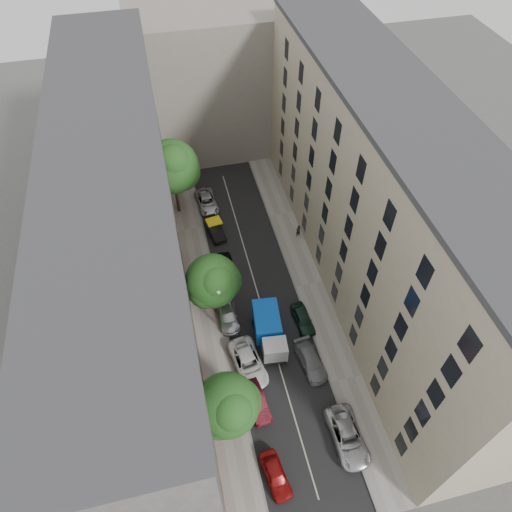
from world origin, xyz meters
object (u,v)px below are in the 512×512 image
object	(u,v)px
car_left_3	(228,315)
car_left_6	(207,202)
car_left_4	(225,269)
car_left_0	(276,475)
car_right_2	(303,319)
car_right_1	(311,361)
car_left_5	(215,228)
pedestrian	(298,231)
car_left_1	(256,401)
tree_mid	(214,282)
lamp_post	(220,307)
tarp_truck	(269,330)
car_left_2	(248,363)
tree_far	(173,168)
car_right_0	(347,437)
tree_near	(229,407)

from	to	relation	value
car_left_3	car_left_6	world-z (taller)	car_left_6
car_left_4	car_left_0	bearing A→B (deg)	-82.00
car_right_2	car_right_1	bearing A→B (deg)	-101.58
car_left_6	car_right_2	xyz separation A→B (m)	(6.39, -18.94, -0.02)
car_left_5	pedestrian	bearing A→B (deg)	-26.35
car_left_1	car_left_5	xyz separation A→B (m)	(0.09, 21.27, 0.02)
car_left_1	car_left_6	bearing A→B (deg)	82.54
car_left_0	tree_mid	distance (m)	17.00
car_left_0	car_left_3	world-z (taller)	car_left_0
lamp_post	car_right_2	bearing A→B (deg)	-7.04
car_left_1	lamp_post	xyz separation A→B (m)	(-1.50, 8.03, 3.30)
car_left_0	lamp_post	size ratio (longest dim) A/B	0.63
tarp_truck	tree_mid	size ratio (longest dim) A/B	0.83
car_left_2	lamp_post	size ratio (longest dim) A/B	0.87
tree_far	lamp_post	bearing A→B (deg)	-83.82
car_left_5	car_right_0	xyz separation A→B (m)	(6.40, -25.93, 0.04)
car_left_1	car_left_3	distance (m)	9.23
car_left_2	tree_mid	bearing A→B (deg)	96.46
pedestrian	tree_near	bearing A→B (deg)	42.83
car_left_3	tree_far	bearing A→B (deg)	99.20
car_left_3	tarp_truck	bearing A→B (deg)	-42.70
tree_near	tree_far	distance (m)	27.55
car_left_1	lamp_post	world-z (taller)	lamp_post
car_left_0	car_left_6	bearing A→B (deg)	82.23
car_left_5	tarp_truck	bearing A→B (deg)	-89.75
car_left_2	car_left_3	size ratio (longest dim) A/B	1.22
car_left_4	car_right_0	bearing A→B (deg)	-63.97
car_left_2	tree_far	size ratio (longest dim) A/B	0.55
car_left_1	car_right_0	xyz separation A→B (m)	(6.49, -4.66, 0.06)
car_left_6	lamp_post	size ratio (longest dim) A/B	0.79
pedestrian	car_left_4	bearing A→B (deg)	3.79
car_left_0	car_right_1	distance (m)	10.32
car_right_1	pedestrian	xyz separation A→B (m)	(3.60, 15.91, 0.30)
car_left_3	car_right_1	bearing A→B (deg)	-46.20
car_left_4	car_right_0	world-z (taller)	car_right_0
car_left_6	car_right_2	size ratio (longest dim) A/B	1.27
tarp_truck	car_left_6	world-z (taller)	tarp_truck
tarp_truck	lamp_post	bearing A→B (deg)	161.29
car_right_2	car_left_3	bearing A→B (deg)	159.94
car_right_0	car_left_6	bearing A→B (deg)	101.38
lamp_post	car_right_0	bearing A→B (deg)	-57.81
car_left_5	lamp_post	bearing A→B (deg)	-106.22
car_left_1	lamp_post	bearing A→B (deg)	93.02
tree_mid	tree_far	distance (m)	15.63
tarp_truck	car_right_1	size ratio (longest dim) A/B	1.34
car_right_0	tree_far	bearing A→B (deg)	107.42
tree_mid	car_left_1	bearing A→B (deg)	-81.10
car_left_2	car_right_1	world-z (taller)	car_left_2
car_left_6	car_right_1	size ratio (longest dim) A/B	1.08
car_right_1	car_left_3	bearing A→B (deg)	127.31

